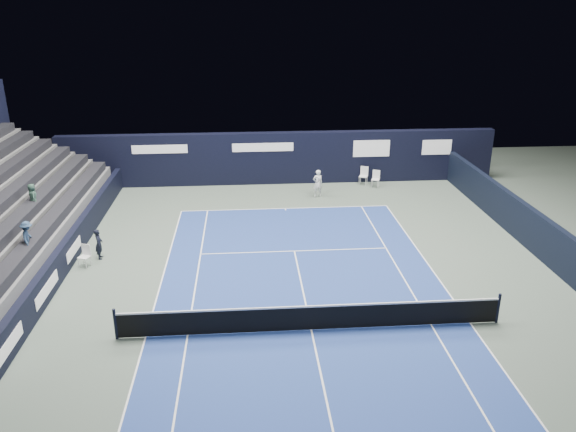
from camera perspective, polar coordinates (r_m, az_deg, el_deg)
name	(u,v)px	position (r m, az deg, el deg)	size (l,w,h in m)	color
ground	(305,301)	(20.93, 1.74, -8.59)	(48.00, 48.00, 0.00)	#4B5A4F
court_surface	(311,330)	(19.22, 2.39, -11.51)	(10.97, 23.77, 0.01)	navy
enclosure_wall_right	(531,229)	(27.10, 23.45, -1.19)	(0.30, 22.00, 1.80)	black
folding_chair_back_a	(376,176)	(33.75, 8.93, 4.07)	(0.57, 0.59, 0.99)	white
folding_chair_back_b	(364,174)	(34.13, 7.71, 4.24)	(0.62, 0.61, 1.07)	silver
line_judge_chair	(85,254)	(24.77, -19.92, -3.65)	(0.53, 0.52, 0.93)	white
line_judge	(99,244)	(25.22, -18.66, -2.71)	(0.49, 0.32, 1.34)	black
court_markings	(311,330)	(19.22, 2.39, -11.49)	(11.03, 23.83, 0.00)	white
tennis_net	(312,317)	(18.95, 2.41, -10.22)	(12.90, 0.10, 1.10)	black
back_sponsor_wall	(280,158)	(33.81, -0.86, 5.93)	(26.00, 0.63, 3.10)	black
side_barrier_left	(70,250)	(25.23, -21.30, -3.21)	(0.33, 22.00, 1.20)	black
tennis_player	(318,183)	(31.58, 3.03, 3.35)	(0.64, 0.86, 1.56)	white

